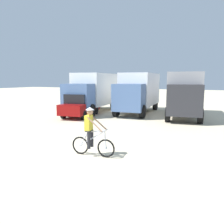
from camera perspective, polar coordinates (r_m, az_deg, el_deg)
ground_plane at (r=9.18m, az=-13.78°, el=-9.83°), size 120.00×120.00×0.00m
box_truck_white_box at (r=19.68m, az=-4.67°, el=5.47°), size 2.95×6.93×3.35m
box_truck_avon_van at (r=19.23m, az=6.78°, el=5.38°), size 2.80×6.89×3.35m
box_truck_grey_hauler at (r=18.02m, az=17.91°, el=4.85°), size 3.25×7.01×3.35m
sedan_parked at (r=17.35m, az=-8.06°, el=1.76°), size 2.43×4.43×1.76m
cyclist_orange_shirt at (r=8.33m, az=-5.29°, el=-5.43°), size 1.73×0.52×1.82m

